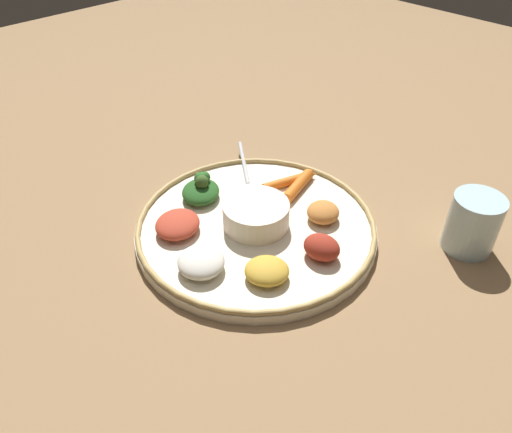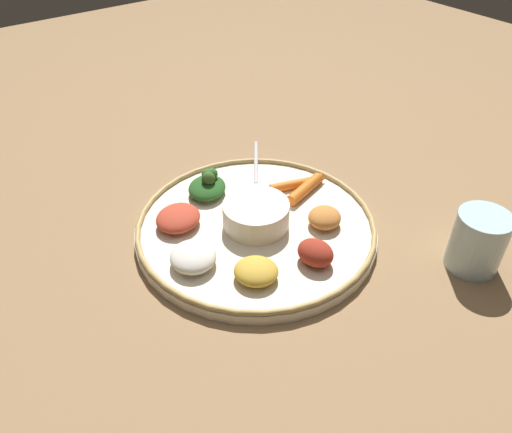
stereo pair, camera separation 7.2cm
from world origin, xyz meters
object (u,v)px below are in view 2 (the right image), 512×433
spoon (256,176)px  carrot_near_spoon (307,187)px  drinking_glass (477,245)px  greens_pile (208,185)px  carrot_outer (298,184)px  center_bowl (256,214)px

spoon → carrot_near_spoon: carrot_near_spoon is taller
spoon → drinking_glass: drinking_glass is taller
greens_pile → carrot_outer: bearing=149.4°
carrot_outer → drinking_glass: (-0.08, 0.27, 0.01)m
spoon → carrot_outer: 0.07m
center_bowl → drinking_glass: drinking_glass is taller
spoon → greens_pile: greens_pile is taller
greens_pile → drinking_glass: (-0.21, 0.34, 0.01)m
carrot_near_spoon → carrot_outer: (0.00, -0.02, -0.00)m
greens_pile → center_bowl: bearing=97.2°
greens_pile → drinking_glass: size_ratio=1.05×
center_bowl → spoon: size_ratio=0.68×
center_bowl → greens_pile: bearing=-82.8°
greens_pile → drinking_glass: 0.40m
carrot_outer → drinking_glass: bearing=107.3°
carrot_outer → drinking_glass: drinking_glass is taller
carrot_near_spoon → carrot_outer: size_ratio=1.00×
spoon → drinking_glass: bearing=110.2°
carrot_near_spoon → drinking_glass: size_ratio=1.13×
carrot_near_spoon → spoon: bearing=-62.9°
carrot_outer → greens_pile: bearing=-30.6°
greens_pile → carrot_outer: greens_pile is taller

